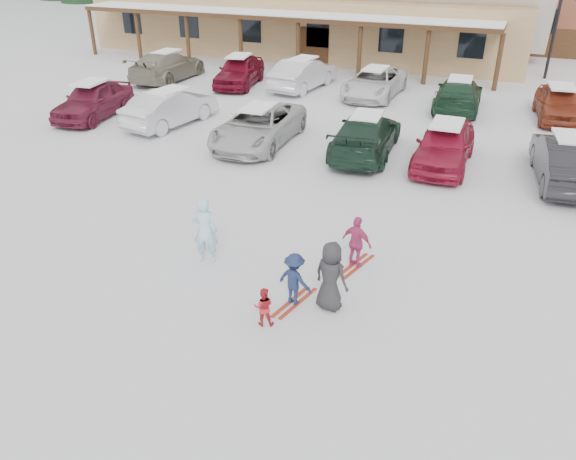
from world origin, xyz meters
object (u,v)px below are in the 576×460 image
at_px(parked_car_5, 566,160).
at_px(parked_car_3, 366,135).
at_px(parked_car_0, 93,100).
at_px(parked_car_9, 303,74).
at_px(parked_car_10, 374,83).
at_px(parked_car_11, 458,95).
at_px(lamp_post, 560,3).
at_px(bystander_dark, 331,276).
at_px(parked_car_4, 444,145).
at_px(parked_car_7, 168,66).
at_px(parked_car_2, 259,126).
at_px(toddler_red, 264,307).
at_px(child_magenta, 357,243).
at_px(parked_car_12, 558,103).
at_px(parked_car_1, 170,108).
at_px(adult_skier, 205,230).
at_px(parked_car_8, 239,71).
at_px(child_navy, 294,279).

bearing_deg(parked_car_5, parked_car_3, -8.52).
height_order(parked_car_0, parked_car_9, parked_car_9).
xyz_separation_m(parked_car_10, parked_car_11, (4.09, -0.85, 0.02)).
xyz_separation_m(lamp_post, parked_car_9, (-11.58, -7.30, -3.11)).
bearing_deg(bystander_dark, parked_car_4, -80.62).
height_order(parked_car_0, parked_car_10, parked_car_0).
distance_m(parked_car_0, parked_car_10, 13.14).
bearing_deg(bystander_dark, parked_car_5, -101.89).
relative_size(parked_car_9, parked_car_10, 0.95).
bearing_deg(parked_car_7, parked_car_2, 139.56).
bearing_deg(bystander_dark, toddler_red, 60.13).
bearing_deg(parked_car_2, child_magenta, -52.55).
xyz_separation_m(parked_car_0, parked_car_11, (14.51, 7.16, -0.06)).
xyz_separation_m(bystander_dark, parked_car_12, (4.67, 16.77, -0.07)).
bearing_deg(parked_car_9, parked_car_2, 106.89).
xyz_separation_m(toddler_red, bystander_dark, (1.08, 1.07, 0.36)).
relative_size(bystander_dark, parked_car_7, 0.30).
xyz_separation_m(parked_car_0, parked_car_1, (3.71, 0.32, -0.03)).
height_order(parked_car_3, parked_car_7, parked_car_7).
bearing_deg(parked_car_1, parked_car_10, -121.71).
bearing_deg(parked_car_3, parked_car_10, -81.88).
distance_m(parked_car_4, parked_car_9, 11.69).
distance_m(parked_car_0, parked_car_11, 16.18).
bearing_deg(parked_car_9, parked_car_1, 76.56).
distance_m(lamp_post, parked_car_3, 16.85).
bearing_deg(parked_car_0, parked_car_9, 43.61).
bearing_deg(parked_car_9, parked_car_12, -176.93).
bearing_deg(parked_car_9, child_magenta, 122.26).
xyz_separation_m(lamp_post, adult_skier, (-7.64, -24.22, -3.03)).
bearing_deg(bystander_dark, adult_skier, 3.73).
relative_size(parked_car_5, parked_car_7, 0.89).
height_order(bystander_dark, parked_car_2, bystander_dark).
distance_m(parked_car_2, parked_car_8, 9.29).
distance_m(lamp_post, parked_car_7, 21.02).
xyz_separation_m(parked_car_1, parked_car_8, (-0.40, 7.20, 0.03)).
bearing_deg(parked_car_12, parked_car_5, -95.09).
relative_size(toddler_red, parked_car_10, 0.18).
bearing_deg(parked_car_11, adult_skier, 73.34).
bearing_deg(parked_car_11, bystander_dark, 85.40).
bearing_deg(parked_car_8, toddler_red, -71.53).
xyz_separation_m(parked_car_8, parked_car_12, (15.36, -0.25, -0.05)).
distance_m(lamp_post, parked_car_12, 8.76).
bearing_deg(lamp_post, parked_car_8, -152.10).
xyz_separation_m(parked_car_2, parked_car_10, (2.31, 8.45, -0.03)).
relative_size(parked_car_9, parked_car_11, 0.97).
relative_size(parked_car_2, parked_car_12, 1.22).
relative_size(lamp_post, parked_car_9, 1.47).
bearing_deg(parked_car_11, parked_car_12, 178.53).
bearing_deg(child_navy, parked_car_0, -23.24).
height_order(adult_skier, toddler_red, adult_skier).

